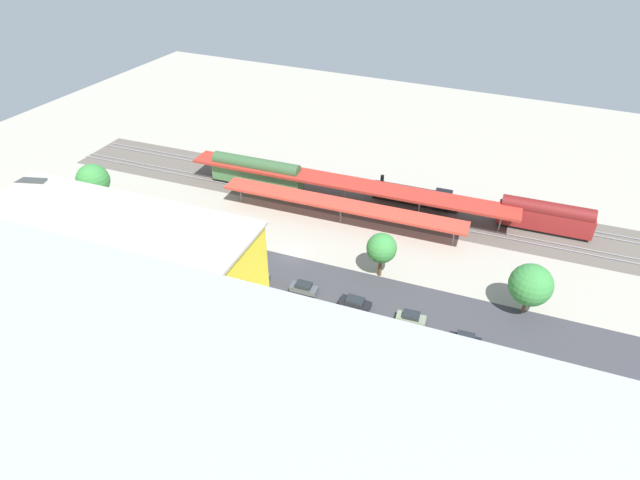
% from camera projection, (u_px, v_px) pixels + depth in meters
% --- Properties ---
extents(ground_plane, '(194.09, 194.09, 0.00)m').
position_uv_depth(ground_plane, '(291.00, 255.00, 87.21)').
color(ground_plane, '#9E998C').
rests_on(ground_plane, ground).
extents(rail_bed, '(121.94, 21.45, 0.01)m').
position_uv_depth(rail_bed, '(340.00, 196.00, 103.72)').
color(rail_bed, '#5B544C').
rests_on(rail_bed, ground).
extents(street_asphalt, '(121.62, 15.88, 0.01)m').
position_uv_depth(street_asphalt, '(278.00, 271.00, 83.67)').
color(street_asphalt, '#38383D').
rests_on(street_asphalt, ground).
extents(track_rails, '(121.12, 15.03, 0.12)m').
position_uv_depth(track_rails, '(340.00, 195.00, 103.62)').
color(track_rails, '#9E9EA8').
rests_on(track_rails, ground).
extents(platform_canopy_near, '(46.19, 6.87, 4.09)m').
position_uv_depth(platform_canopy_near, '(341.00, 204.00, 93.49)').
color(platform_canopy_near, '#C63D2D').
rests_on(platform_canopy_near, ground).
extents(platform_canopy_far, '(65.44, 8.84, 4.64)m').
position_uv_depth(platform_canopy_far, '(345.00, 183.00, 99.13)').
color(platform_canopy_far, '#A82D23').
rests_on(platform_canopy_far, ground).
extents(locomotive, '(16.92, 3.42, 4.86)m').
position_uv_depth(locomotive, '(416.00, 196.00, 100.30)').
color(locomotive, black).
rests_on(locomotive, ground).
extents(passenger_coach, '(16.38, 3.86, 5.90)m').
position_uv_depth(passenger_coach, '(546.00, 216.00, 91.61)').
color(passenger_coach, black).
rests_on(passenger_coach, ground).
extents(freight_coach_far, '(19.72, 4.08, 6.33)m').
position_uv_depth(freight_coach_far, '(257.00, 172.00, 105.15)').
color(freight_coach_far, black).
rests_on(freight_coach_far, ground).
extents(parked_car_0, '(4.46, 2.21, 1.77)m').
position_uv_depth(parked_car_0, '(465.00, 340.00, 69.92)').
color(parked_car_0, black).
rests_on(parked_car_0, ground).
extents(parked_car_1, '(4.35, 2.23, 1.75)m').
position_uv_depth(parked_car_1, '(411.00, 318.00, 73.45)').
color(parked_car_1, black).
rests_on(parked_car_1, ground).
extents(parked_car_2, '(4.72, 1.92, 1.62)m').
position_uv_depth(parked_car_2, '(355.00, 303.00, 76.16)').
color(parked_car_2, black).
rests_on(parked_car_2, ground).
extents(parked_car_3, '(4.39, 2.04, 1.80)m').
position_uv_depth(parked_car_3, '(304.00, 288.00, 78.85)').
color(parked_car_3, black).
rests_on(parked_car_3, ground).
extents(parked_car_4, '(4.29, 2.20, 1.81)m').
position_uv_depth(parked_car_4, '(256.00, 276.00, 81.33)').
color(parked_car_4, black).
rests_on(parked_car_4, ground).
extents(parked_car_5, '(4.51, 2.02, 1.59)m').
position_uv_depth(parked_car_5, '(212.00, 265.00, 83.90)').
color(parked_car_5, black).
rests_on(parked_car_5, ground).
extents(parked_car_6, '(4.21, 2.04, 1.67)m').
position_uv_depth(parked_car_6, '(168.00, 250.00, 87.25)').
color(parked_car_6, black).
rests_on(parked_car_6, ground).
extents(parked_car_7, '(4.83, 2.15, 1.83)m').
position_uv_depth(parked_car_7, '(128.00, 238.00, 89.99)').
color(parked_car_7, black).
rests_on(parked_car_7, ground).
extents(construction_building, '(40.34, 23.91, 15.30)m').
position_uv_depth(construction_building, '(102.00, 285.00, 68.84)').
color(construction_building, yellow).
rests_on(construction_building, ground).
extents(construction_roof_slab, '(40.98, 24.54, 0.40)m').
position_uv_depth(construction_roof_slab, '(86.00, 237.00, 64.34)').
color(construction_roof_slab, '#B7B2A8').
rests_on(construction_roof_slab, construction_building).
extents(box_truck_0, '(9.99, 3.11, 3.69)m').
position_uv_depth(box_truck_0, '(182.00, 248.00, 85.84)').
color(box_truck_0, black).
rests_on(box_truck_0, ground).
extents(box_truck_1, '(9.74, 3.44, 3.16)m').
position_uv_depth(box_truck_1, '(232.00, 269.00, 81.59)').
color(box_truck_1, black).
rests_on(box_truck_1, ground).
extents(box_truck_2, '(8.95, 3.36, 3.62)m').
position_uv_depth(box_truck_2, '(99.00, 235.00, 89.05)').
color(box_truck_2, black).
rests_on(box_truck_2, ground).
extents(street_tree_0, '(4.79, 4.79, 7.77)m').
position_uv_depth(street_tree_0, '(382.00, 248.00, 79.75)').
color(street_tree_0, brown).
rests_on(street_tree_0, ground).
extents(street_tree_1, '(6.16, 6.16, 8.40)m').
position_uv_depth(street_tree_1, '(531.00, 285.00, 72.53)').
color(street_tree_1, brown).
rests_on(street_tree_1, ground).
extents(street_tree_2, '(6.20, 6.20, 8.52)m').
position_uv_depth(street_tree_2, '(93.00, 180.00, 97.82)').
color(street_tree_2, brown).
rests_on(street_tree_2, ground).
extents(traffic_light, '(0.50, 0.36, 7.30)m').
position_uv_depth(traffic_light, '(226.00, 253.00, 79.60)').
color(traffic_light, '#333333').
rests_on(traffic_light, ground).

